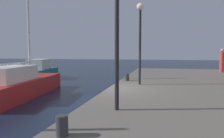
{
  "coord_description": "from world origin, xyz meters",
  "views": [
    {
      "loc": [
        2.38,
        -9.37,
        2.42
      ],
      "look_at": [
        -0.62,
        3.17,
        1.39
      ],
      "focal_mm": 33.87,
      "sensor_mm": 36.0,
      "label": 1
    }
  ],
  "objects_px": {
    "bollard_south": "(62,126)",
    "person_mid_promenade": "(222,61)",
    "motorboat_teal": "(38,72)",
    "lamp_post_mid_promenade": "(140,29)",
    "bollard_north": "(127,77)",
    "sailboat_red": "(19,85)"
  },
  "relations": [
    {
      "from": "bollard_south",
      "to": "person_mid_promenade",
      "type": "xyz_separation_m",
      "value": [
        6.55,
        15.0,
        0.7
      ]
    },
    {
      "from": "sailboat_red",
      "to": "lamp_post_mid_promenade",
      "type": "relative_size",
      "value": 1.78
    },
    {
      "from": "sailboat_red",
      "to": "bollard_north",
      "type": "bearing_deg",
      "value": 18.75
    },
    {
      "from": "sailboat_red",
      "to": "lamp_post_mid_promenade",
      "type": "height_order",
      "value": "sailboat_red"
    },
    {
      "from": "motorboat_teal",
      "to": "bollard_south",
      "type": "xyz_separation_m",
      "value": [
        8.96,
        -13.18,
        0.33
      ]
    },
    {
      "from": "lamp_post_mid_promenade",
      "to": "bollard_south",
      "type": "height_order",
      "value": "lamp_post_mid_promenade"
    },
    {
      "from": "bollard_north",
      "to": "person_mid_promenade",
      "type": "xyz_separation_m",
      "value": [
        6.62,
        6.85,
        0.7
      ]
    },
    {
      "from": "bollard_north",
      "to": "person_mid_promenade",
      "type": "height_order",
      "value": "person_mid_promenade"
    },
    {
      "from": "motorboat_teal",
      "to": "sailboat_red",
      "type": "bearing_deg",
      "value": -64.79
    },
    {
      "from": "bollard_south",
      "to": "person_mid_promenade",
      "type": "distance_m",
      "value": 16.38
    },
    {
      "from": "lamp_post_mid_promenade",
      "to": "person_mid_promenade",
      "type": "relative_size",
      "value": 2.11
    },
    {
      "from": "bollard_south",
      "to": "bollard_north",
      "type": "distance_m",
      "value": 8.15
    },
    {
      "from": "bollard_north",
      "to": "person_mid_promenade",
      "type": "distance_m",
      "value": 9.55
    },
    {
      "from": "sailboat_red",
      "to": "bollard_north",
      "type": "xyz_separation_m",
      "value": [
        5.62,
        1.91,
        0.34
      ]
    },
    {
      "from": "motorboat_teal",
      "to": "bollard_south",
      "type": "relative_size",
      "value": 12.37
    },
    {
      "from": "sailboat_red",
      "to": "bollard_south",
      "type": "height_order",
      "value": "sailboat_red"
    },
    {
      "from": "motorboat_teal",
      "to": "bollard_north",
      "type": "height_order",
      "value": "motorboat_teal"
    },
    {
      "from": "sailboat_red",
      "to": "person_mid_promenade",
      "type": "distance_m",
      "value": 15.09
    },
    {
      "from": "sailboat_red",
      "to": "bollard_south",
      "type": "bearing_deg",
      "value": -47.62
    },
    {
      "from": "motorboat_teal",
      "to": "lamp_post_mid_promenade",
      "type": "xyz_separation_m",
      "value": [
        9.73,
        -6.25,
        2.91
      ]
    },
    {
      "from": "bollard_south",
      "to": "bollard_north",
      "type": "bearing_deg",
      "value": 90.47
    },
    {
      "from": "motorboat_teal",
      "to": "lamp_post_mid_promenade",
      "type": "height_order",
      "value": "lamp_post_mid_promenade"
    }
  ]
}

